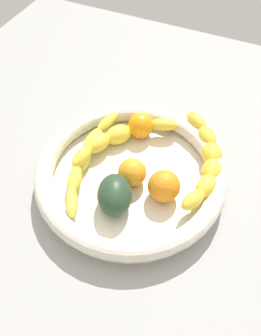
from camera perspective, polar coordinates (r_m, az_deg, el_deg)
kitchen_counter at (r=73.19cm, az=0.00°, el=-3.16°), size 120.00×120.00×3.00cm
fruit_bowl at (r=69.72cm, az=0.00°, el=-1.10°), size 36.96×36.96×5.46cm
banana_draped_left at (r=74.31cm, az=-1.61°, el=5.11°), size 19.98×16.24×4.33cm
banana_draped_right at (r=71.09cm, az=-7.20°, el=1.49°), size 27.72×8.49×3.97cm
banana_arching_top at (r=70.96cm, az=11.99°, el=1.19°), size 25.12×12.05×4.53cm
orange_front at (r=67.72cm, az=0.28°, el=-0.71°), size 5.48×5.48×5.48cm
orange_mid_left at (r=76.15cm, az=1.64°, el=6.78°), size 5.45×5.45×5.45cm
orange_mid_right at (r=65.73cm, az=5.37°, el=-2.89°), size 6.05×6.05×6.05cm
avocado_dark at (r=64.26cm, az=-2.65°, el=-4.31°), size 10.29×9.19×6.33cm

